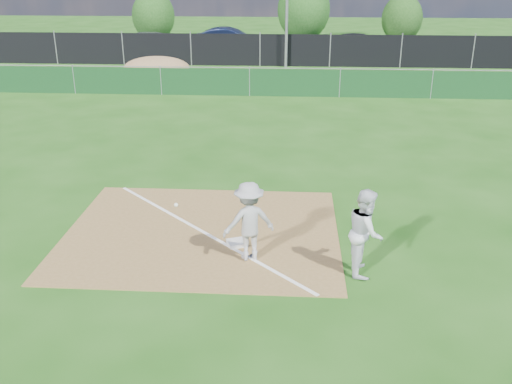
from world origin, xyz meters
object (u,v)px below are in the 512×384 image
tree_mid (304,10)px  tree_right (402,19)px  runner (365,232)px  car_right (361,44)px  play_at_first (249,221)px  car_left (154,43)px  first_base (237,243)px  car_mid (230,40)px  tree_left (153,16)px

tree_mid → tree_right: tree_mid is taller
runner → car_right: runner is taller
play_at_first → car_left: play_at_first is taller
first_base → car_right: car_right is taller
first_base → tree_mid: tree_mid is taller
runner → car_left: bearing=22.7°
car_mid → car_left: bearing=107.1°
tree_left → tree_right: 18.18m
play_at_first → tree_left: tree_left is taller
play_at_first → tree_right: (8.59, 33.44, 0.95)m
runner → tree_mid: size_ratio=0.38×
car_left → car_right: 13.32m
play_at_first → car_mid: (-3.43, 28.21, -0.03)m
car_left → tree_mid: tree_mid is taller
play_at_first → tree_right: size_ratio=0.58×
first_base → play_at_first: bearing=-61.5°
car_right → car_left: bearing=73.1°
car_left → play_at_first: bearing=-150.1°
car_mid → tree_mid: 7.43m
tree_left → play_at_first: bearing=-73.8°
car_right → tree_right: (3.48, 5.67, 1.11)m
runner → tree_right: (6.36, 33.81, 0.93)m
play_at_first → first_base: bearing=118.5°
first_base → runner: size_ratio=0.22×
play_at_first → car_right: bearing=79.6°
car_mid → tree_mid: size_ratio=1.07×
runner → car_left: (-10.43, 27.33, -0.08)m
car_mid → car_right: size_ratio=1.04×
runner → tree_mid: tree_mid is taller
runner → tree_right: tree_right is taller
runner → car_mid: (-5.67, 28.58, -0.05)m
runner → first_base: bearing=71.7°
first_base → car_left: car_left is taller
car_mid → tree_mid: tree_mid is taller
car_mid → tree_mid: (4.89, 5.38, 1.53)m
tree_left → tree_right: size_ratio=1.06×
tree_right → first_base: bearing=-105.1°
first_base → tree_left: 33.81m
car_left → car_right: size_ratio=0.97×
car_left → tree_mid: size_ratio=0.99×
tree_mid → tree_right: bearing=-1.2°
play_at_first → runner: (2.24, -0.37, 0.02)m
car_left → tree_left: tree_left is taller
play_at_first → runner: size_ratio=1.18×
car_right → tree_left: bearing=49.9°
first_base → play_at_first: (0.30, -0.56, 0.77)m
first_base → tree_right: (8.90, 32.88, 1.73)m
tree_right → runner: bearing=-100.6°
first_base → car_left: size_ratio=0.08×
first_base → tree_right: bearing=74.9°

